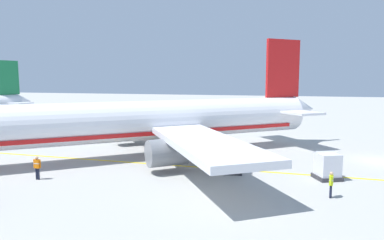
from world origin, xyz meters
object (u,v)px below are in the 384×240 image
at_px(crew_loader_left, 37,166).
at_px(cargo_container_near, 327,166).
at_px(crew_marshaller, 331,182).
at_px(cargo_container_mid, 232,161).
at_px(airliner_foreground, 148,121).

bearing_deg(crew_loader_left, cargo_container_near, -74.07).
xyz_separation_m(crew_marshaller, crew_loader_left, (-1.64, 20.71, 0.05)).
xyz_separation_m(cargo_container_near, crew_marshaller, (-4.33, 0.20, 0.01)).
relative_size(cargo_container_mid, crew_loader_left, 1.18).
bearing_deg(airliner_foreground, cargo_container_near, -103.20).
bearing_deg(airliner_foreground, crew_marshaller, -117.11).
xyz_separation_m(airliner_foreground, crew_marshaller, (-8.08, -15.79, -2.39)).
bearing_deg(crew_marshaller, cargo_container_mid, 59.26).
bearing_deg(airliner_foreground, crew_loader_left, 153.16).
bearing_deg(crew_loader_left, crew_marshaller, -85.48).
xyz_separation_m(airliner_foreground, crew_loader_left, (-9.72, 4.92, -2.34)).
relative_size(airliner_foreground, crew_marshaller, 20.30).
bearing_deg(cargo_container_near, crew_loader_left, 105.93).
relative_size(airliner_foreground, crew_loader_left, 19.37).
distance_m(airliner_foreground, cargo_container_mid, 9.98).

